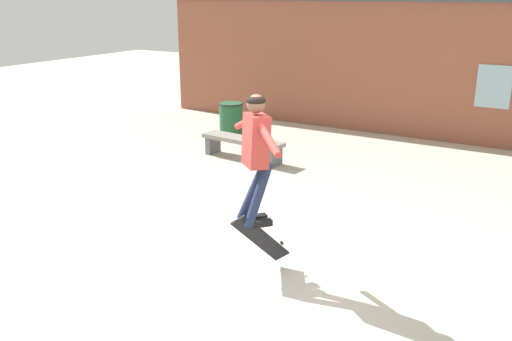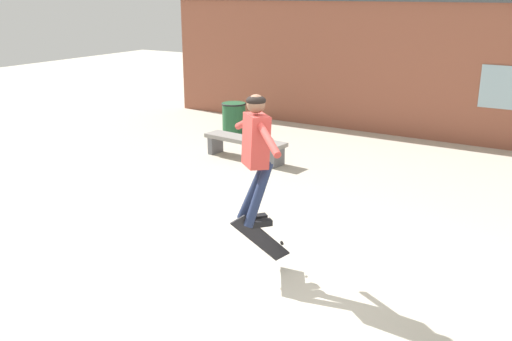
% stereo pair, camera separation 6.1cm
% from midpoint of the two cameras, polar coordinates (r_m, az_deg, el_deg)
% --- Properties ---
extents(ground_plane, '(40.00, 40.00, 0.00)m').
position_cam_midpoint_polar(ground_plane, '(6.48, 1.28, -12.52)').
color(ground_plane, beige).
extents(building_backdrop, '(15.60, 0.52, 4.42)m').
position_cam_midpoint_polar(building_backdrop, '(13.34, 19.06, 10.08)').
color(building_backdrop, '#93513D').
rests_on(building_backdrop, ground_plane).
extents(park_bench, '(1.83, 0.59, 0.44)m').
position_cam_midpoint_polar(park_bench, '(11.39, -1.50, 2.71)').
color(park_bench, gray).
rests_on(park_bench, ground_plane).
extents(trash_bin, '(0.58, 0.58, 0.75)m').
position_cam_midpoint_polar(trash_bin, '(13.40, -2.64, 5.28)').
color(trash_bin, '#235633').
rests_on(trash_bin, ground_plane).
extents(skater, '(1.12, 0.95, 1.53)m').
position_cam_midpoint_polar(skater, '(6.42, -0.26, 2.26)').
color(skater, '#B23833').
extents(skateboard_flipping, '(0.49, 0.58, 0.74)m').
position_cam_midpoint_polar(skateboard_flipping, '(6.81, 0.21, -6.81)').
color(skateboard_flipping, black).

